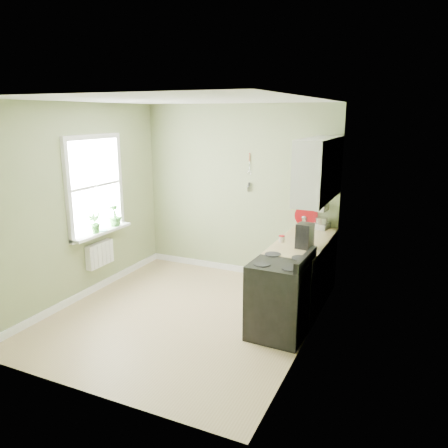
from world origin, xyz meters
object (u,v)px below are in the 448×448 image
at_px(stand_mixer, 323,216).
at_px(coffee_maker, 305,236).
at_px(stove, 280,297).
at_px(kettle, 303,220).

bearing_deg(stand_mixer, coffee_maker, -89.64).
relative_size(stove, stand_mixer, 2.50).
xyz_separation_m(kettle, coffee_maker, (0.29, -1.07, 0.06)).
relative_size(stove, coffee_maker, 3.27).
relative_size(stand_mixer, coffee_maker, 1.31).
xyz_separation_m(stove, kettle, (-0.18, 1.67, 0.54)).
distance_m(stove, stand_mixer, 1.80).
relative_size(stand_mixer, kettle, 2.22).
relative_size(kettle, coffee_maker, 0.59).
bearing_deg(coffee_maker, stove, -100.20).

